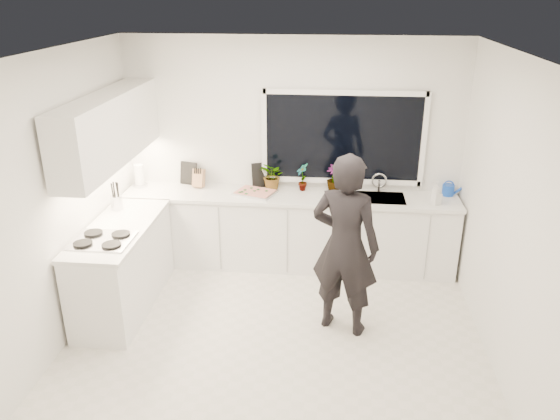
# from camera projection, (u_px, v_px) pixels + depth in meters

# --- Properties ---
(floor) EXTENTS (4.00, 3.50, 0.02)m
(floor) POSITION_uv_depth(u_px,v_px,m) (277.00, 332.00, 5.45)
(floor) COLOR beige
(floor) RESTS_ON ground
(wall_back) EXTENTS (4.00, 0.02, 2.70)m
(wall_back) POSITION_uv_depth(u_px,v_px,m) (292.00, 152.00, 6.55)
(wall_back) COLOR white
(wall_back) RESTS_ON ground
(wall_left) EXTENTS (0.02, 3.50, 2.70)m
(wall_left) POSITION_uv_depth(u_px,v_px,m) (64.00, 198.00, 5.12)
(wall_left) COLOR white
(wall_left) RESTS_ON ground
(wall_right) EXTENTS (0.02, 3.50, 2.70)m
(wall_right) POSITION_uv_depth(u_px,v_px,m) (506.00, 215.00, 4.75)
(wall_right) COLOR white
(wall_right) RESTS_ON ground
(ceiling) EXTENTS (4.00, 3.50, 0.02)m
(ceiling) POSITION_uv_depth(u_px,v_px,m) (276.00, 51.00, 4.42)
(ceiling) COLOR white
(ceiling) RESTS_ON wall_back
(window) EXTENTS (1.80, 0.02, 1.00)m
(window) POSITION_uv_depth(u_px,v_px,m) (343.00, 138.00, 6.39)
(window) COLOR black
(window) RESTS_ON wall_back
(base_cabinets_back) EXTENTS (3.92, 0.58, 0.88)m
(base_cabinets_back) POSITION_uv_depth(u_px,v_px,m) (289.00, 231.00, 6.61)
(base_cabinets_back) COLOR white
(base_cabinets_back) RESTS_ON floor
(base_cabinets_left) EXTENTS (0.58, 1.60, 0.88)m
(base_cabinets_left) POSITION_uv_depth(u_px,v_px,m) (123.00, 268.00, 5.76)
(base_cabinets_left) COLOR white
(base_cabinets_left) RESTS_ON floor
(countertop_back) EXTENTS (3.94, 0.62, 0.04)m
(countertop_back) POSITION_uv_depth(u_px,v_px,m) (290.00, 196.00, 6.43)
(countertop_back) COLOR silver
(countertop_back) RESTS_ON base_cabinets_back
(countertop_left) EXTENTS (0.62, 1.60, 0.04)m
(countertop_left) POSITION_uv_depth(u_px,v_px,m) (118.00, 228.00, 5.58)
(countertop_left) COLOR silver
(countertop_left) RESTS_ON base_cabinets_left
(upper_cabinets) EXTENTS (0.34, 2.10, 0.70)m
(upper_cabinets) POSITION_uv_depth(u_px,v_px,m) (109.00, 129.00, 5.55)
(upper_cabinets) COLOR white
(upper_cabinets) RESTS_ON wall_left
(sink) EXTENTS (0.58, 0.42, 0.14)m
(sink) POSITION_uv_depth(u_px,v_px,m) (379.00, 202.00, 6.35)
(sink) COLOR silver
(sink) RESTS_ON countertop_back
(faucet) EXTENTS (0.03, 0.03, 0.22)m
(faucet) POSITION_uv_depth(u_px,v_px,m) (379.00, 183.00, 6.48)
(faucet) COLOR silver
(faucet) RESTS_ON countertop_back
(stovetop) EXTENTS (0.56, 0.48, 0.03)m
(stovetop) POSITION_uv_depth(u_px,v_px,m) (102.00, 240.00, 5.25)
(stovetop) COLOR black
(stovetop) RESTS_ON countertop_left
(person) EXTENTS (0.77, 0.62, 1.83)m
(person) POSITION_uv_depth(u_px,v_px,m) (345.00, 246.00, 5.18)
(person) COLOR black
(person) RESTS_ON floor
(pizza_tray) EXTENTS (0.54, 0.47, 0.03)m
(pizza_tray) POSITION_uv_depth(u_px,v_px,m) (255.00, 193.00, 6.44)
(pizza_tray) COLOR #BBBABF
(pizza_tray) RESTS_ON countertop_back
(pizza) EXTENTS (0.49, 0.42, 0.01)m
(pizza) POSITION_uv_depth(u_px,v_px,m) (255.00, 192.00, 6.43)
(pizza) COLOR red
(pizza) RESTS_ON pizza_tray
(watering_can) EXTENTS (0.16, 0.16, 0.13)m
(watering_can) POSITION_uv_depth(u_px,v_px,m) (448.00, 190.00, 6.38)
(watering_can) COLOR #1343B8
(watering_can) RESTS_ON countertop_back
(paper_towel_roll) EXTENTS (0.15, 0.15, 0.26)m
(paper_towel_roll) POSITION_uv_depth(u_px,v_px,m) (139.00, 176.00, 6.65)
(paper_towel_roll) COLOR silver
(paper_towel_roll) RESTS_ON countertop_back
(knife_block) EXTENTS (0.14, 0.12, 0.22)m
(knife_block) POSITION_uv_depth(u_px,v_px,m) (199.00, 179.00, 6.62)
(knife_block) COLOR #8C5941
(knife_block) RESTS_ON countertop_back
(utensil_crock) EXTENTS (0.17, 0.17, 0.16)m
(utensil_crock) POSITION_uv_depth(u_px,v_px,m) (117.00, 202.00, 5.98)
(utensil_crock) COLOR #B3B3B8
(utensil_crock) RESTS_ON countertop_left
(picture_frame_large) EXTENTS (0.22, 0.08, 0.28)m
(picture_frame_large) POSITION_uv_depth(u_px,v_px,m) (189.00, 173.00, 6.72)
(picture_frame_large) COLOR black
(picture_frame_large) RESTS_ON countertop_back
(picture_frame_small) EXTENTS (0.24, 0.11, 0.30)m
(picture_frame_small) POSITION_uv_depth(u_px,v_px,m) (262.00, 175.00, 6.63)
(picture_frame_small) COLOR black
(picture_frame_small) RESTS_ON countertop_back
(herb_plants) EXTENTS (1.04, 0.40, 0.34)m
(herb_plants) POSITION_uv_depth(u_px,v_px,m) (293.00, 177.00, 6.51)
(herb_plants) COLOR #26662D
(herb_plants) RESTS_ON countertop_back
(soap_bottles) EXTENTS (0.15, 0.14, 0.27)m
(soap_bottles) POSITION_uv_depth(u_px,v_px,m) (436.00, 194.00, 6.09)
(soap_bottles) COLOR #D8BF66
(soap_bottles) RESTS_ON countertop_back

